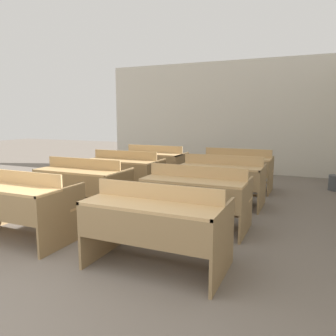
# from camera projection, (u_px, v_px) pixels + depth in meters

# --- Properties ---
(wall_back) EXTENTS (6.20, 0.06, 2.87)m
(wall_back) POSITION_uv_depth(u_px,v_px,m) (217.00, 117.00, 8.65)
(wall_back) COLOR beige
(wall_back) RESTS_ON ground_plane
(bench_front_left) EXTENTS (1.31, 0.77, 0.83)m
(bench_front_left) POSITION_uv_depth(u_px,v_px,m) (17.00, 202.00, 3.86)
(bench_front_left) COLOR #96774D
(bench_front_left) RESTS_ON ground_plane
(bench_front_right) EXTENTS (1.31, 0.77, 0.83)m
(bench_front_right) POSITION_uv_depth(u_px,v_px,m) (156.00, 223.00, 3.12)
(bench_front_right) COLOR #9A7C52
(bench_front_right) RESTS_ON ground_plane
(bench_second_left) EXTENTS (1.31, 0.77, 0.83)m
(bench_second_left) POSITION_uv_depth(u_px,v_px,m) (83.00, 183.00, 5.00)
(bench_second_left) COLOR olive
(bench_second_left) RESTS_ON ground_plane
(bench_second_right) EXTENTS (1.31, 0.77, 0.83)m
(bench_second_right) POSITION_uv_depth(u_px,v_px,m) (196.00, 194.00, 4.25)
(bench_second_right) COLOR #997B51
(bench_second_right) RESTS_ON ground_plane
(bench_third_left) EXTENTS (1.31, 0.77, 0.83)m
(bench_third_left) POSITION_uv_depth(u_px,v_px,m) (124.00, 171.00, 6.09)
(bench_third_left) COLOR olive
(bench_third_left) RESTS_ON ground_plane
(bench_third_right) EXTENTS (1.31, 0.77, 0.83)m
(bench_third_right) POSITION_uv_depth(u_px,v_px,m) (222.00, 178.00, 5.39)
(bench_third_right) COLOR #9A7C52
(bench_third_right) RESTS_ON ground_plane
(bench_back_left) EXTENTS (1.31, 0.77, 0.83)m
(bench_back_left) POSITION_uv_depth(u_px,v_px,m) (154.00, 162.00, 7.21)
(bench_back_left) COLOR #98794F
(bench_back_left) RESTS_ON ground_plane
(bench_back_right) EXTENTS (1.31, 0.77, 0.83)m
(bench_back_right) POSITION_uv_depth(u_px,v_px,m) (237.00, 168.00, 6.49)
(bench_back_right) COLOR #96774D
(bench_back_right) RESTS_ON ground_plane
(wastepaper_bin) EXTENTS (0.26, 0.26, 0.31)m
(wastepaper_bin) POSITION_uv_depth(u_px,v_px,m) (335.00, 183.00, 6.49)
(wastepaper_bin) COLOR #474C51
(wastepaper_bin) RESTS_ON ground_plane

